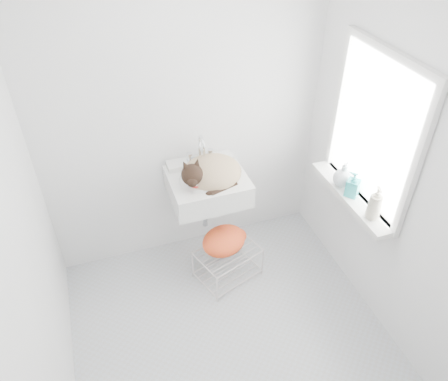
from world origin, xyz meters
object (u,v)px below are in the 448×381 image
object	(u,v)px
sink	(207,177)
bottle_b	(351,195)
wire_rack	(228,262)
bottle_a	(371,217)
cat	(209,173)
bottle_c	(341,185)

from	to	relation	value
sink	bottle_b	size ratio (longest dim) A/B	3.07
wire_rack	bottle_a	distance (m)	1.21
cat	bottle_a	bearing A→B (deg)	-42.91
sink	bottle_b	distance (m)	1.06
wire_rack	bottle_c	bearing A→B (deg)	-10.73
bottle_a	bottle_c	world-z (taller)	bottle_a
sink	wire_rack	distance (m)	0.75
sink	bottle_a	distance (m)	1.21
bottle_a	bottle_c	xyz separation A→B (m)	(0.00, 0.38, 0.00)
cat	bottle_a	size ratio (longest dim) A/B	2.25
sink	cat	size ratio (longest dim) A/B	1.22
cat	bottle_c	distance (m)	0.98
sink	bottle_b	bearing A→B (deg)	-31.28
sink	wire_rack	world-z (taller)	sink
wire_rack	cat	bearing A→B (deg)	104.49
cat	bottle_b	size ratio (longest dim) A/B	2.50
bottle_c	wire_rack	bearing A→B (deg)	169.27
cat	wire_rack	size ratio (longest dim) A/B	1.02
sink	cat	world-z (taller)	cat
cat	bottle_b	xyz separation A→B (m)	(0.89, -0.53, -0.04)
bottle_a	bottle_c	distance (m)	0.38
wire_rack	bottle_c	size ratio (longest dim) A/B	2.56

